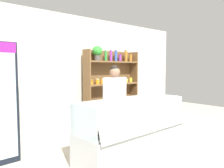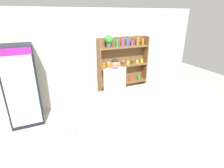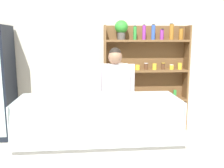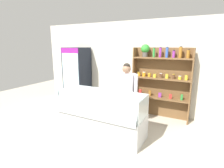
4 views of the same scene
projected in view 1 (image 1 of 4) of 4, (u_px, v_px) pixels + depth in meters
ground_plane at (139, 158)px, 3.69m from camera, size 12.00×12.00×0.00m
back_wall at (77, 75)px, 5.06m from camera, size 6.80×0.10×2.70m
shelving_unit at (110, 83)px, 5.40m from camera, size 1.54×0.29×2.02m
deli_display_case at (131, 140)px, 3.65m from camera, size 1.95×0.76×1.01m
shop_clerk at (115, 98)px, 4.34m from camera, size 0.59×0.25×1.58m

